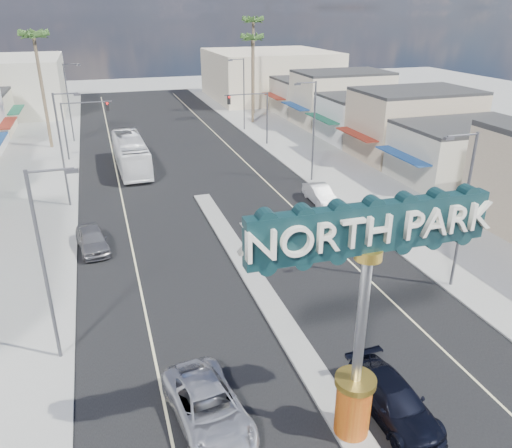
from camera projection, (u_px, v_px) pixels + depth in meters
ground at (199, 193)px, 43.32m from camera, size 160.00×160.00×0.00m
road at (199, 193)px, 43.32m from camera, size 20.00×120.00×0.01m
median_island at (255, 280)px, 29.31m from camera, size 1.30×30.00×0.16m
sidewalk_left at (25, 210)px, 39.39m from camera, size 8.00×120.00×0.12m
sidewalk_right at (345, 177)px, 47.20m from camera, size 8.00×120.00×0.12m
storefront_row_right at (372, 114)px, 60.17m from camera, size 12.00×42.00×6.00m
backdrop_far_right at (269, 75)px, 87.17m from camera, size 20.00×20.00×8.00m
gateway_sign at (364, 299)px, 16.47m from camera, size 8.20×1.50×9.15m
traffic_signal_left at (82, 119)px, 51.28m from camera, size 5.09×0.45×6.00m
traffic_signal_right at (252, 109)px, 56.40m from camera, size 5.09×0.45×6.00m
streetlight_l_near at (47, 260)px, 20.91m from camera, size 2.03×0.22×9.00m
streetlight_l_mid at (63, 145)px, 38.39m from camera, size 2.03×0.22×9.00m
streetlight_l_far at (70, 99)px, 57.61m from camera, size 2.03×0.22×9.00m
streetlight_r_near at (462, 205)px, 26.73m from camera, size 2.03×0.22×9.00m
streetlight_r_mid at (312, 127)px, 44.21m from camera, size 2.03×0.22×9.00m
streetlight_r_far at (243, 91)px, 63.43m from camera, size 2.03×0.22×9.00m
palm_left_far at (34, 41)px, 52.58m from camera, size 2.60×2.60×13.10m
palm_right_mid at (252, 42)px, 65.43m from camera, size 2.60×2.60×12.10m
palm_right_far at (253, 26)px, 70.52m from camera, size 2.60×2.60×14.10m
suv_left at (208, 407)px, 19.06m from camera, size 3.15×5.64×1.49m
suv_right at (394, 400)px, 19.43m from camera, size 2.19×5.02×1.44m
car_parked_left at (92, 239)px, 32.82m from camera, size 2.39×4.68×1.53m
car_parked_right at (320, 194)px, 40.89m from camera, size 1.69×4.44×1.44m
city_bus at (131, 154)px, 49.03m from camera, size 2.96×11.42×3.16m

